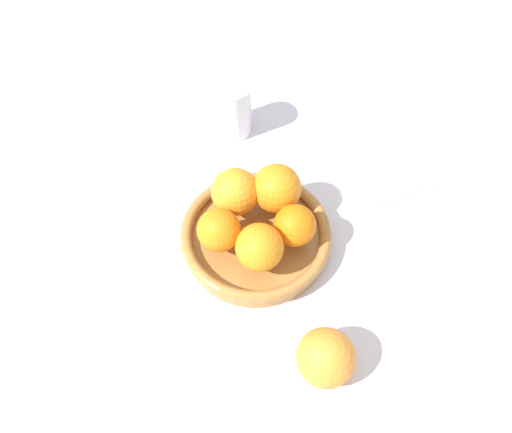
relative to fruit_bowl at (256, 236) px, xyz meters
The scene contains 6 objects.
ground_plane 0.02m from the fruit_bowl, ahead, with size 4.00×4.00×0.00m, color silver.
fruit_bowl is the anchor object (origin of this frame).
orange_pile 0.06m from the fruit_bowl, 50.26° to the left, with size 0.19×0.18×0.08m.
stray_orange 0.23m from the fruit_bowl, 94.74° to the right, with size 0.08×0.08×0.08m, color orange.
drinking_glass 0.26m from the fruit_bowl, 70.35° to the left, with size 0.07×0.07×0.11m, color white.
napkin_folded 0.27m from the fruit_bowl, ahead, with size 0.16×0.16×0.01m, color silver.
Camera 1 is at (-0.21, -0.38, 0.70)m, focal length 35.00 mm.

